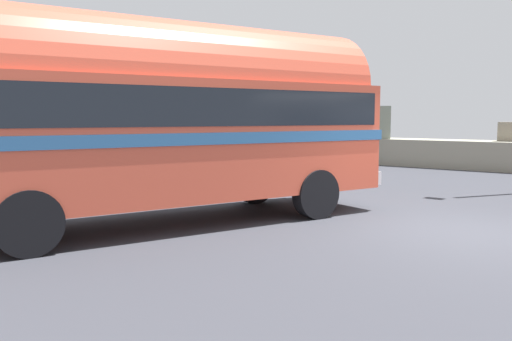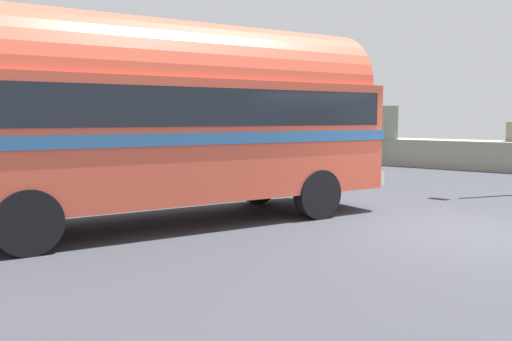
{
  "view_description": "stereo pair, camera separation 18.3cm",
  "coord_description": "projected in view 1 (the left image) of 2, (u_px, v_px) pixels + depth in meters",
  "views": [
    {
      "loc": [
        2.79,
        -9.2,
        1.98
      ],
      "look_at": [
        -2.65,
        -2.32,
        1.09
      ],
      "focal_mm": 36.97,
      "sensor_mm": 36.0,
      "label": 1
    },
    {
      "loc": [
        2.93,
        -9.08,
        1.98
      ],
      "look_at": [
        -2.65,
        -2.32,
        1.09
      ],
      "focal_mm": 36.97,
      "sensor_mm": 36.0,
      "label": 2
    }
  ],
  "objects": [
    {
      "name": "ground",
      "position": [
        459.0,
        232.0,
        9.09
      ],
      "size": [
        32.0,
        26.0,
        0.02
      ],
      "color": "#32333A"
    },
    {
      "name": "vintage_coach",
      "position": [
        167.0,
        114.0,
        9.57
      ],
      "size": [
        5.03,
        8.9,
        3.7
      ],
      "rotation": [
        0.0,
        0.0,
        -0.33
      ],
      "color": "black",
      "rests_on": "ground"
    }
  ]
}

